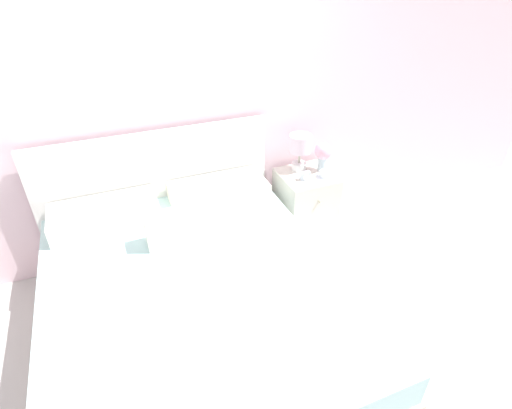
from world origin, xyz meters
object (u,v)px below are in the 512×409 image
nightstand (305,205)px  teacup (324,174)px  table_lamp (300,147)px  bed (193,301)px  alarm_clock (305,176)px  flower_vase (323,154)px

nightstand → teacup: size_ratio=4.52×
table_lamp → teacup: size_ratio=2.34×
bed → nightstand: (1.18, 0.73, 0.00)m
alarm_clock → flower_vase: bearing=23.5°
nightstand → teacup: teacup is taller
table_lamp → flower_vase: bearing=-24.6°
nightstand → table_lamp: bearing=104.1°
table_lamp → flower_vase: (0.18, -0.08, -0.05)m
bed → nightstand: size_ratio=3.45×
flower_vase → alarm_clock: bearing=-156.5°
bed → table_lamp: (1.16, 0.83, 0.51)m
bed → teacup: bed is taller
bed → nightstand: bed is taller
bed → nightstand: bearing=31.6°
bed → table_lamp: bed is taller
nightstand → flower_vase: size_ratio=2.44×
table_lamp → teacup: 0.30m
table_lamp → alarm_clock: table_lamp is taller
flower_vase → teacup: bearing=-109.8°
table_lamp → bed: bearing=-144.4°
teacup → nightstand: bearing=139.9°
teacup → alarm_clock: bearing=171.7°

